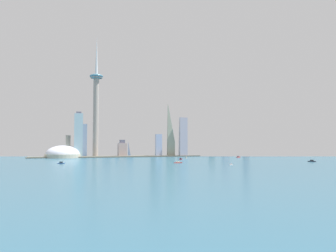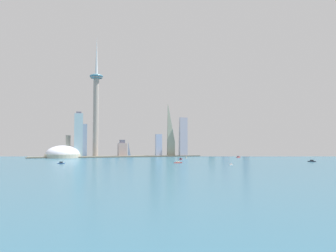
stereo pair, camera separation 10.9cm
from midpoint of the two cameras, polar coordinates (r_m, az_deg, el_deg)
ground_plane at (r=533.86m, az=12.50°, el=-7.40°), size 6000.00×6000.00×0.00m
waterfront_pier at (r=992.83m, az=-1.41°, el=-5.35°), size 759.34×47.86×3.23m
observation_tower at (r=997.34m, az=-12.65°, el=4.26°), size 40.14×40.14×368.59m
stadium_dome at (r=963.30m, az=-18.12°, el=-4.80°), size 99.97×99.97×48.28m
skyscraper_0 at (r=1014.35m, az=-14.83°, el=-2.47°), size 22.74×13.51×99.82m
skyscraper_1 at (r=958.12m, az=-15.61°, el=-1.57°), size 23.93×19.91×131.73m
skyscraper_2 at (r=1109.51m, az=13.64°, el=-1.84°), size 14.89×13.69×133.93m
skyscraper_3 at (r=1152.66m, az=10.16°, el=-2.93°), size 21.90×17.71×85.98m
skyscraper_4 at (r=995.68m, az=-1.68°, el=-3.45°), size 19.06×14.08×68.92m
skyscraper_5 at (r=1006.91m, az=0.45°, el=-0.75°), size 23.54×16.95×192.87m
skyscraper_6 at (r=1071.48m, az=-2.24°, el=-0.57°), size 24.99×25.81×175.83m
skyscraper_7 at (r=1008.90m, az=-17.32°, el=-3.43°), size 13.48×12.53×64.74m
skyscraper_8 at (r=1005.66m, az=2.58°, el=-1.97°), size 24.44×26.84×120.94m
skyscraper_9 at (r=994.20m, az=-8.13°, el=-4.10°), size 25.20×25.08×51.35m
skyscraper_10 at (r=1103.76m, az=7.80°, el=-3.68°), size 12.49×24.81×57.74m
skyscraper_11 at (r=1029.84m, az=-8.77°, el=-4.08°), size 16.77×16.44×50.11m
skyscraper_12 at (r=1019.40m, az=-6.73°, el=-3.90°), size 16.51×18.38×52.11m
skyscraper_13 at (r=1064.88m, az=-10.78°, el=-3.38°), size 26.13×20.02×75.53m
boat_0 at (r=883.64m, az=3.22°, el=-5.63°), size 6.08×6.61×8.85m
boat_1 at (r=813.12m, az=2.27°, el=-5.84°), size 6.25×7.56×4.90m
boat_2 at (r=681.58m, az=-18.43°, el=-6.23°), size 14.20×6.84×4.33m
boat_3 at (r=616.13m, az=11.12°, el=-6.71°), size 6.61×3.42×3.52m
boat_4 at (r=780.78m, az=24.16°, el=-5.70°), size 15.39×16.52×10.88m
boat_5 at (r=670.43m, az=1.80°, el=-6.46°), size 16.79×6.47×8.49m
boat_6 at (r=952.74m, az=12.38°, el=-5.37°), size 14.19×10.01×8.41m
channel_buoy_0 at (r=874.12m, az=2.26°, el=-5.68°), size 1.81×1.81×2.44m
airplane at (r=1028.50m, az=-5.06°, el=8.71°), size 27.26×23.96×7.69m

